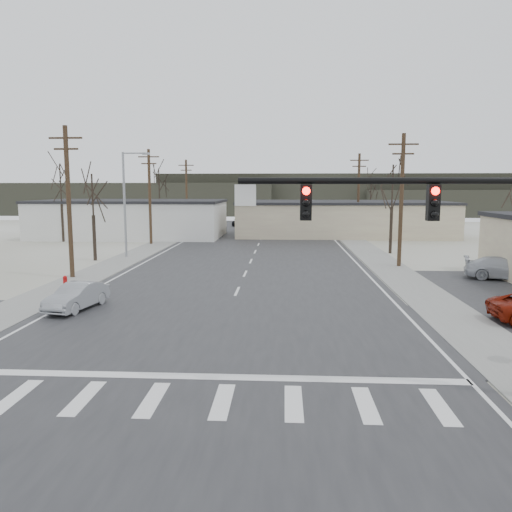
{
  "coord_description": "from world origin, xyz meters",
  "views": [
    {
      "loc": [
        2.7,
        -20.27,
        6.01
      ],
      "look_at": [
        1.3,
        4.51,
        2.6
      ],
      "focal_mm": 35.0,
      "sensor_mm": 36.0,
      "label": 1
    }
  ],
  "objects": [
    {
      "name": "fire_hydrant",
      "position": [
        -10.2,
        8.0,
        0.45
      ],
      "size": [
        0.24,
        0.24,
        0.87
      ],
      "color": "#A50C0C",
      "rests_on": "ground"
    },
    {
      "name": "sedan_crossing",
      "position": [
        -7.5,
        3.28,
        0.69
      ],
      "size": [
        2.1,
        4.12,
        1.3
      ],
      "primitive_type": "imported",
      "rotation": [
        0.0,
        0.0,
        -0.19
      ],
      "color": "#8F9399",
      "rests_on": "main_road"
    },
    {
      "name": "sidewalk_right",
      "position": [
        10.6,
        20.0,
        0.03
      ],
      "size": [
        3.0,
        90.0,
        0.06
      ],
      "primitive_type": "cube",
      "color": "gray",
      "rests_on": "ground"
    },
    {
      "name": "upole_right_b",
      "position": [
        11.5,
        40.0,
        5.22
      ],
      "size": [
        2.2,
        0.3,
        10.0
      ],
      "color": "#3F311D",
      "rests_on": "ground"
    },
    {
      "name": "main_road",
      "position": [
        0.0,
        15.0,
        0.02
      ],
      "size": [
        18.0,
        110.0,
        0.05
      ],
      "primitive_type": "cube",
      "color": "#272629",
      "rests_on": "ground"
    },
    {
      "name": "building_left_far",
      "position": [
        -16.0,
        40.0,
        2.26
      ],
      "size": [
        22.3,
        12.3,
        4.5
      ],
      "color": "silver",
      "rests_on": "ground"
    },
    {
      "name": "tree_left_mid",
      "position": [
        -22.0,
        34.0,
        6.28
      ],
      "size": [
        3.96,
        3.96,
        8.82
      ],
      "color": "#2E251C",
      "rests_on": "ground"
    },
    {
      "name": "sidewalk_left",
      "position": [
        -10.6,
        20.0,
        0.03
      ],
      "size": [
        3.0,
        90.0,
        0.06
      ],
      "primitive_type": "cube",
      "color": "gray",
      "rests_on": "ground"
    },
    {
      "name": "tree_left_far",
      "position": [
        -14.0,
        46.0,
        6.28
      ],
      "size": [
        3.96,
        3.96,
        8.82
      ],
      "color": "#2E251C",
      "rests_on": "ground"
    },
    {
      "name": "hill_center",
      "position": [
        15.0,
        96.0,
        4.5
      ],
      "size": [
        80.0,
        18.0,
        9.0
      ],
      "primitive_type": "cube",
      "color": "#333026",
      "rests_on": "ground"
    },
    {
      "name": "upole_right_a",
      "position": [
        11.5,
        18.0,
        5.22
      ],
      "size": [
        2.2,
        0.3,
        10.0
      ],
      "color": "#3F311D",
      "rests_on": "ground"
    },
    {
      "name": "upole_left_d",
      "position": [
        -11.5,
        52.0,
        5.22
      ],
      "size": [
        2.2,
        0.3,
        10.0
      ],
      "color": "#3F311D",
      "rests_on": "ground"
    },
    {
      "name": "hill_right",
      "position": [
        50.0,
        90.0,
        2.75
      ],
      "size": [
        60.0,
        18.0,
        5.5
      ],
      "primitive_type": "cube",
      "color": "#333026",
      "rests_on": "ground"
    },
    {
      "name": "car_far_a",
      "position": [
        2.93,
        45.0,
        0.78
      ],
      "size": [
        3.77,
        5.46,
        1.47
      ],
      "primitive_type": "imported",
      "rotation": [
        0.0,
        0.0,
        2.77
      ],
      "color": "black",
      "rests_on": "main_road"
    },
    {
      "name": "car_parked_silver",
      "position": [
        17.15,
        12.76,
        0.76
      ],
      "size": [
        5.38,
        3.4,
        1.45
      ],
      "primitive_type": "imported",
      "rotation": [
        0.0,
        0.0,
        1.28
      ],
      "color": "#B0B3BB",
      "rests_on": "parking_lot"
    },
    {
      "name": "tree_right_far",
      "position": [
        15.0,
        52.0,
        5.58
      ],
      "size": [
        3.52,
        3.52,
        7.84
      ],
      "color": "#2E251C",
      "rests_on": "ground"
    },
    {
      "name": "hill_left",
      "position": [
        -35.0,
        92.0,
        3.5
      ],
      "size": [
        70.0,
        18.0,
        7.0
      ],
      "primitive_type": "cube",
      "color": "#333026",
      "rests_on": "ground"
    },
    {
      "name": "upole_left_c",
      "position": [
        -11.5,
        32.0,
        5.22
      ],
      "size": [
        2.2,
        0.3,
        10.0
      ],
      "color": "#3F311D",
      "rests_on": "ground"
    },
    {
      "name": "cross_road",
      "position": [
        0.0,
        0.0,
        0.02
      ],
      "size": [
        90.0,
        10.0,
        0.04
      ],
      "primitive_type": "cube",
      "color": "#272629",
      "rests_on": "ground"
    },
    {
      "name": "car_far_b",
      "position": [
        -4.08,
        57.86,
        0.81
      ],
      "size": [
        2.84,
        4.81,
        1.54
      ],
      "primitive_type": "imported",
      "rotation": [
        0.0,
        0.0,
        -0.24
      ],
      "color": "black",
      "rests_on": "main_road"
    },
    {
      "name": "traffic_signal_mast",
      "position": [
        7.89,
        -6.2,
        4.67
      ],
      "size": [
        8.95,
        0.43,
        7.2
      ],
      "color": "black",
      "rests_on": "ground"
    },
    {
      "name": "ground",
      "position": [
        0.0,
        0.0,
        0.0
      ],
      "size": [
        140.0,
        140.0,
        0.0
      ],
      "primitive_type": "plane",
      "color": "silver",
      "rests_on": "ground"
    },
    {
      "name": "upole_left_b",
      "position": [
        -11.5,
        12.0,
        5.22
      ],
      "size": [
        2.2,
        0.3,
        10.0
      ],
      "color": "#3F311D",
      "rests_on": "ground"
    },
    {
      "name": "tree_left_near",
      "position": [
        -13.0,
        20.0,
        5.23
      ],
      "size": [
        3.3,
        3.3,
        7.35
      ],
      "color": "#2E251C",
      "rests_on": "ground"
    },
    {
      "name": "tree_right_mid",
      "position": [
        12.5,
        26.0,
        5.93
      ],
      "size": [
        3.74,
        3.74,
        8.33
      ],
      "color": "#2E251C",
      "rests_on": "ground"
    },
    {
      "name": "building_right_far",
      "position": [
        10.0,
        44.0,
        2.15
      ],
      "size": [
        26.3,
        14.3,
        4.3
      ],
      "color": "beige",
      "rests_on": "ground"
    },
    {
      "name": "streetlight_main",
      "position": [
        -10.8,
        22.0,
        5.09
      ],
      "size": [
        2.4,
        0.25,
        9.0
      ],
      "color": "gray",
      "rests_on": "ground"
    }
  ]
}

